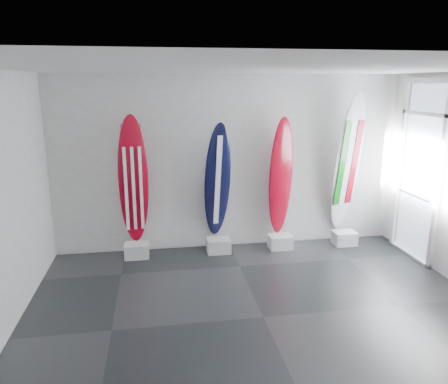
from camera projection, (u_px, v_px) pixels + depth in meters
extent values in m
plane|color=black|center=(263.00, 317.00, 5.29)|extent=(6.00, 6.00, 0.00)
plane|color=white|center=(270.00, 68.00, 4.55)|extent=(6.00, 6.00, 0.00)
plane|color=silver|center=(230.00, 163.00, 7.31)|extent=(6.00, 0.00, 6.00)
plane|color=silver|center=(373.00, 314.00, 2.53)|extent=(6.00, 0.00, 6.00)
cube|color=white|center=(137.00, 250.00, 7.10)|extent=(0.40, 0.30, 0.24)
ellipsoid|color=maroon|center=(133.00, 180.00, 6.90)|extent=(0.50, 0.20, 2.14)
cube|color=white|center=(219.00, 246.00, 7.31)|extent=(0.40, 0.30, 0.24)
ellipsoid|color=black|center=(218.00, 181.00, 7.13)|extent=(0.52, 0.48, 2.01)
cube|color=white|center=(280.00, 242.00, 7.48)|extent=(0.40, 0.30, 0.24)
ellipsoid|color=maroon|center=(281.00, 177.00, 7.29)|extent=(0.50, 0.31, 2.07)
cube|color=white|center=(344.00, 238.00, 7.67)|extent=(0.40, 0.30, 0.24)
ellipsoid|color=white|center=(347.00, 163.00, 7.42)|extent=(0.66, 0.56, 2.48)
cube|color=silver|center=(88.00, 234.00, 7.20)|extent=(0.09, 0.02, 0.13)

